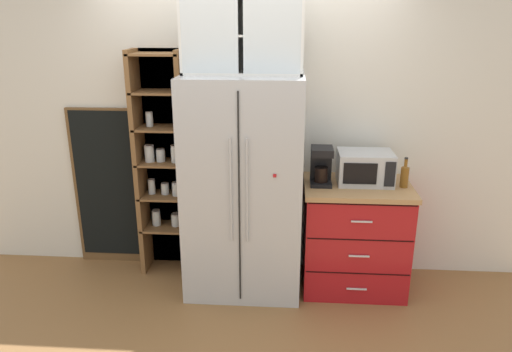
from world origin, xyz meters
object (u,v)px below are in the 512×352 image
(refrigerator, at_px, (244,186))
(microwave, at_px, (365,168))
(mug_sage, at_px, (358,177))
(chalkboard_menu, at_px, (107,187))
(coffee_maker, at_px, (321,165))
(bottle_clear, at_px, (358,168))
(bottle_amber, at_px, (405,174))

(refrigerator, xyz_separation_m, microwave, (0.98, 0.10, 0.15))
(mug_sage, xyz_separation_m, chalkboard_menu, (-2.21, 0.23, -0.23))
(coffee_maker, xyz_separation_m, bottle_clear, (0.30, 0.08, -0.04))
(refrigerator, relative_size, microwave, 4.09)
(microwave, distance_m, mug_sage, 0.10)
(coffee_maker, height_order, chalkboard_menu, chalkboard_menu)
(microwave, relative_size, chalkboard_menu, 0.30)
(refrigerator, height_order, microwave, refrigerator)
(refrigerator, distance_m, microwave, 1.00)
(coffee_maker, xyz_separation_m, bottle_amber, (0.66, -0.04, -0.05))
(refrigerator, xyz_separation_m, coffee_maker, (0.62, 0.05, 0.18))
(refrigerator, height_order, bottle_amber, refrigerator)
(refrigerator, bearing_deg, microwave, 5.57)
(mug_sage, distance_m, chalkboard_menu, 2.24)
(bottle_amber, bearing_deg, chalkboard_menu, 173.02)
(refrigerator, bearing_deg, bottle_clear, 7.97)
(mug_sage, xyz_separation_m, bottle_amber, (0.35, -0.09, 0.06))
(bottle_amber, distance_m, chalkboard_menu, 2.60)
(refrigerator, relative_size, coffee_maker, 5.81)
(refrigerator, relative_size, mug_sage, 16.39)
(chalkboard_menu, bearing_deg, refrigerator, -14.37)
(bottle_amber, bearing_deg, coffee_maker, 176.65)
(chalkboard_menu, bearing_deg, mug_sage, -5.89)
(coffee_maker, xyz_separation_m, mug_sage, (0.30, 0.05, -0.11))
(microwave, distance_m, bottle_amber, 0.31)
(bottle_clear, bearing_deg, mug_sage, -85.85)
(microwave, relative_size, coffee_maker, 1.42)
(refrigerator, distance_m, bottle_amber, 1.29)
(mug_sage, xyz_separation_m, bottle_clear, (-0.00, 0.03, 0.07))
(microwave, xyz_separation_m, chalkboard_menu, (-2.26, 0.23, -0.31))
(refrigerator, bearing_deg, mug_sage, 6.22)
(bottle_amber, relative_size, bottle_clear, 0.94)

